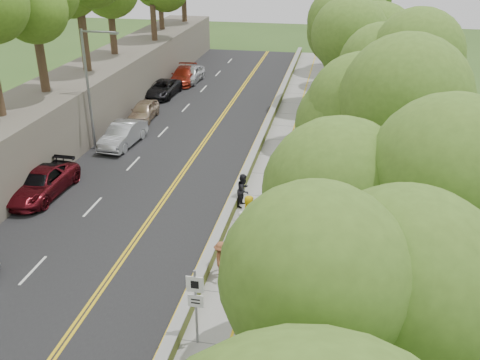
# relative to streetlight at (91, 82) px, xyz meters

# --- Properties ---
(ground) EXTENTS (140.00, 140.00, 0.00)m
(ground) POSITION_rel_streetlight_xyz_m (10.46, -14.00, -4.64)
(ground) COLOR #33511E
(ground) RESTS_ON ground
(road) EXTENTS (11.20, 66.00, 0.04)m
(road) POSITION_rel_streetlight_xyz_m (5.06, 1.00, -4.62)
(road) COLOR black
(road) RESTS_ON ground
(sidewalk) EXTENTS (4.20, 66.00, 0.05)m
(sidewalk) POSITION_rel_streetlight_xyz_m (13.01, 1.00, -4.61)
(sidewalk) COLOR gray
(sidewalk) RESTS_ON ground
(jersey_barrier) EXTENTS (0.42, 66.00, 0.60)m
(jersey_barrier) POSITION_rel_streetlight_xyz_m (10.71, 1.00, -4.34)
(jersey_barrier) COLOR #B4D032
(jersey_barrier) RESTS_ON ground
(rock_embankment) EXTENTS (5.00, 66.00, 4.00)m
(rock_embankment) POSITION_rel_streetlight_xyz_m (-3.04, 1.00, -2.64)
(rock_embankment) COLOR #595147
(rock_embankment) RESTS_ON ground
(chainlink_fence) EXTENTS (0.04, 66.00, 2.00)m
(chainlink_fence) POSITION_rel_streetlight_xyz_m (15.11, 1.00, -3.64)
(chainlink_fence) COLOR slate
(chainlink_fence) RESTS_ON ground
(trees_fenceside) EXTENTS (7.00, 66.00, 14.00)m
(trees_fenceside) POSITION_rel_streetlight_xyz_m (17.46, 1.00, 2.36)
(trees_fenceside) COLOR #557E27
(trees_fenceside) RESTS_ON ground
(streetlight) EXTENTS (2.52, 0.22, 8.00)m
(streetlight) POSITION_rel_streetlight_xyz_m (0.00, 0.00, 0.00)
(streetlight) COLOR gray
(streetlight) RESTS_ON ground
(signpost) EXTENTS (0.62, 0.09, 3.10)m
(signpost) POSITION_rel_streetlight_xyz_m (11.51, -17.02, -2.68)
(signpost) COLOR gray
(signpost) RESTS_ON sidewalk
(construction_barrel) EXTENTS (0.51, 0.51, 0.84)m
(construction_barrel) POSITION_rel_streetlight_xyz_m (14.76, 2.00, -4.17)
(construction_barrel) COLOR #C45426
(construction_barrel) RESTS_ON sidewalk
(concrete_block) EXTENTS (1.34, 1.06, 0.83)m
(concrete_block) POSITION_rel_streetlight_xyz_m (14.76, -13.50, -4.17)
(concrete_block) COLOR gray
(concrete_block) RESTS_ON sidewalk
(car_2) EXTENTS (2.62, 5.45, 1.50)m
(car_2) POSITION_rel_streetlight_xyz_m (-0.14, -7.23, -3.85)
(car_2) COLOR maroon
(car_2) RESTS_ON road
(car_3) EXTENTS (2.20, 5.14, 1.48)m
(car_3) POSITION_rel_streetlight_xyz_m (-0.14, -7.21, -3.86)
(car_3) COLOR black
(car_3) RESTS_ON road
(car_4) EXTENTS (1.89, 4.24, 1.41)m
(car_4) POSITION_rel_streetlight_xyz_m (0.91, 6.46, -3.89)
(car_4) COLOR tan
(car_4) RESTS_ON road
(car_5) EXTENTS (2.02, 4.86, 1.56)m
(car_5) POSITION_rel_streetlight_xyz_m (1.46, 0.90, -3.82)
(car_5) COLOR #B1B3B9
(car_5) RESTS_ON road
(car_6) EXTENTS (2.44, 5.04, 1.38)m
(car_6) POSITION_rel_streetlight_xyz_m (0.30, 12.96, -3.91)
(car_6) COLOR black
(car_6) RESTS_ON road
(car_7) EXTENTS (2.55, 5.35, 1.50)m
(car_7) POSITION_rel_streetlight_xyz_m (0.86, 17.60, -3.85)
(car_7) COLOR maroon
(car_7) RESTS_ON road
(car_8) EXTENTS (2.08, 4.61, 1.54)m
(car_8) POSITION_rel_streetlight_xyz_m (1.46, 18.26, -3.83)
(car_8) COLOR silver
(car_8) RESTS_ON road
(painter_0) EXTENTS (0.66, 0.92, 1.77)m
(painter_0) POSITION_rel_streetlight_xyz_m (11.91, -8.61, -3.71)
(painter_0) COLOR #CDA408
(painter_0) RESTS_ON sidewalk
(painter_1) EXTENTS (0.61, 0.75, 1.78)m
(painter_1) POSITION_rel_streetlight_xyz_m (11.91, -10.25, -3.70)
(painter_1) COLOR silver
(painter_1) RESTS_ON sidewalk
(painter_2) EXTENTS (0.89, 1.03, 1.84)m
(painter_2) POSITION_rel_streetlight_xyz_m (11.21, -6.29, -3.67)
(painter_2) COLOR black
(painter_2) RESTS_ON sidewalk
(painter_3) EXTENTS (0.79, 1.16, 1.65)m
(painter_3) POSITION_rel_streetlight_xyz_m (11.46, -12.85, -3.76)
(painter_3) COLOR brown
(painter_3) RESTS_ON sidewalk
(person_far) EXTENTS (1.09, 0.63, 1.75)m
(person_far) POSITION_rel_streetlight_xyz_m (14.66, 12.72, -3.72)
(person_far) COLOR black
(person_far) RESTS_ON sidewalk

